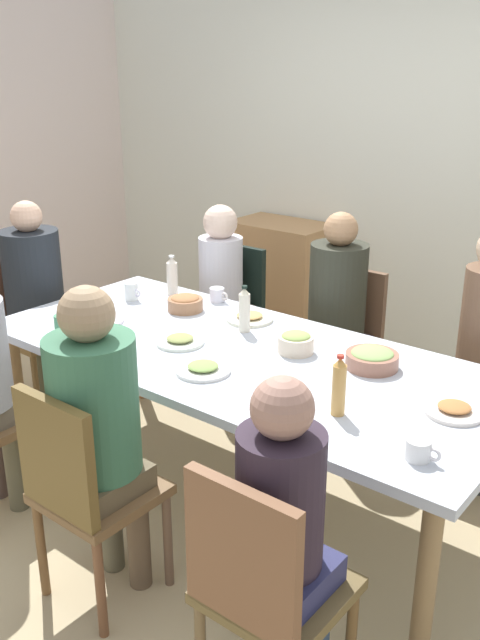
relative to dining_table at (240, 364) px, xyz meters
The scene contains 31 objects.
ground_plane 0.68m from the dining_table, ahead, with size 6.89×6.89×0.00m, color tan.
wall_back 2.10m from the dining_table, 90.00° to the left, with size 5.98×0.12×2.60m, color silver.
dining_table is the anchor object (origin of this frame).
chair_0 1.23m from the dining_table, 131.71° to the left, with size 0.40×0.40×0.90m.
person_0 1.16m from the dining_table, 134.77° to the left, with size 0.30×0.30×1.18m.
chair_2 0.93m from the dining_table, 90.00° to the right, with size 0.40×0.40×0.90m.
person_2 0.83m from the dining_table, 90.00° to the right, with size 0.32×0.32×1.25m.
chair_3 0.93m from the dining_table, 90.00° to the left, with size 0.40×0.40×0.90m.
person_3 0.83m from the dining_table, 90.00° to the left, with size 0.31×0.31×1.24m.
chair_4 1.23m from the dining_table, 48.29° to the right, with size 0.40×0.40×0.90m.
person_4 1.15m from the dining_table, 45.19° to the right, with size 0.30×0.30×1.15m.
chair_6 1.61m from the dining_table, behind, with size 0.40×0.40×0.90m.
person_6 1.51m from the dining_table, behind, with size 0.33×0.33×1.24m.
plate_0 0.81m from the dining_table, 169.51° to the right, with size 0.26×0.26×0.04m.
plate_1 0.30m from the dining_table, 160.03° to the right, with size 0.22×0.22×0.04m.
plate_2 0.28m from the dining_table, 86.61° to the right, with size 0.23×0.23×0.04m.
plate_3 0.41m from the dining_table, 121.80° to the left, with size 0.24×0.24×0.04m.
plate_4 0.98m from the dining_table, ahead, with size 0.22×0.22×0.04m.
plate_5 0.71m from the dining_table, 150.84° to the right, with size 0.24×0.24×0.04m.
bowl_0 0.27m from the dining_table, 36.94° to the left, with size 0.16×0.16×0.10m.
bowl_1 0.59m from the dining_table, 21.34° to the left, with size 0.22×0.22×0.08m.
bowl_2 0.63m from the dining_table, 155.92° to the left, with size 0.18×0.18×0.09m.
cup_0 0.72m from the dining_table, 138.53° to the left, with size 0.11×0.08×0.07m.
cup_1 0.89m from the dining_table, 157.99° to the right, with size 0.11×0.08×0.08m.
cup_2 1.07m from the dining_table, 18.57° to the right, with size 0.12×0.08×0.07m.
cup_3 0.93m from the dining_table, behind, with size 0.12×0.08×0.08m.
cup_4 0.94m from the dining_table, 167.81° to the left, with size 0.11×0.07×0.10m.
bottle_0 0.71m from the dining_table, 20.14° to the right, with size 0.05×0.05×0.24m.
bottle_1 0.30m from the dining_table, 123.79° to the left, with size 0.05×0.05×0.23m.
bottle_2 0.91m from the dining_table, 153.39° to the left, with size 0.06×0.06×0.23m.
side_cabinet 1.98m from the dining_table, 120.04° to the left, with size 0.70×0.44×0.90m, color #B38151.
Camera 1 is at (1.78, -2.22, 1.94)m, focal length 38.81 mm.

